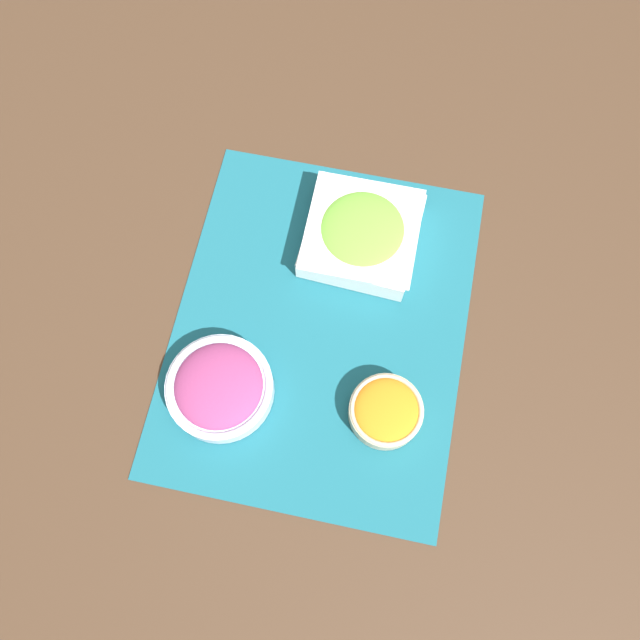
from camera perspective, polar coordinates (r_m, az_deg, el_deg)
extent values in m
plane|color=#422D1E|center=(1.01, 0.00, -0.62)|extent=(3.00, 3.00, 0.00)
cube|color=#195B6B|center=(1.01, 0.00, -0.59)|extent=(0.59, 0.47, 0.00)
cube|color=white|center=(1.05, 3.82, 7.68)|extent=(0.19, 0.19, 0.05)
cube|color=white|center=(1.03, 3.91, 8.30)|extent=(0.18, 0.18, 0.00)
ellipsoid|color=#6BAD38|center=(1.03, 3.90, 8.25)|extent=(0.14, 0.14, 0.03)
cylinder|color=silver|center=(0.98, -9.09, -6.21)|extent=(0.16, 0.16, 0.04)
torus|color=silver|center=(0.96, -9.26, -5.96)|extent=(0.16, 0.16, 0.01)
ellipsoid|color=#93386B|center=(0.96, -9.26, -5.96)|extent=(0.14, 0.14, 0.04)
cylinder|color=#C6B28E|center=(0.96, 6.00, -8.35)|extent=(0.11, 0.11, 0.04)
torus|color=#C6B28E|center=(0.95, 6.10, -8.15)|extent=(0.11, 0.11, 0.01)
ellipsoid|color=orange|center=(0.95, 6.10, -8.15)|extent=(0.10, 0.10, 0.02)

